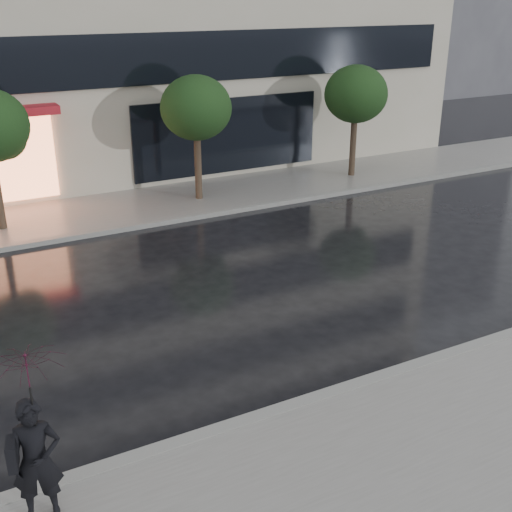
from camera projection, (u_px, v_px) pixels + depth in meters
ground at (269, 379)px, 11.25m from camera, size 120.00×120.00×0.00m
sidewalk_near at (386, 494)px, 8.58m from camera, size 60.00×4.50×0.12m
sidewalk_far at (106, 212)px, 19.59m from camera, size 60.00×3.50×0.12m
curb_near at (298, 405)px, 10.41m from camera, size 60.00×0.25×0.14m
curb_far at (123, 229)px, 18.16m from camera, size 60.00×0.25×0.14m
tree_mid_east at (198, 110)px, 19.64m from camera, size 2.20×2.20×3.99m
tree_far_east at (357, 96)px, 22.25m from camera, size 2.20×2.20×3.99m
pedestrian_with_umbrella at (32, 414)px, 7.59m from camera, size 1.09×1.11×2.38m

